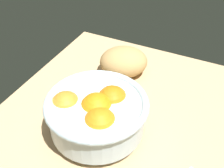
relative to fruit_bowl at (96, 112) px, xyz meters
The scene contains 3 objects.
ground_plane 12.64cm from the fruit_bowl, 44.81° to the left, with size 67.84×66.17×3.00cm, color tan.
fruit_bowl is the anchor object (origin of this frame).
bread_loaf 23.89cm from the fruit_bowl, 99.42° to the left, with size 13.63×11.60×8.04cm, color tan.
Camera 1 is at (15.25, -45.04, 50.11)cm, focal length 45.31 mm.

